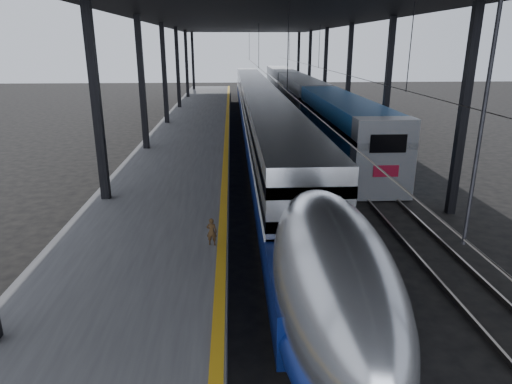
{
  "coord_description": "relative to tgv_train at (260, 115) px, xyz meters",
  "views": [
    {
      "loc": [
        -0.3,
        -14.07,
        7.36
      ],
      "look_at": [
        0.57,
        2.39,
        2.0
      ],
      "focal_mm": 32.0,
      "sensor_mm": 36.0,
      "label": 1
    }
  ],
  "objects": [
    {
      "name": "rails",
      "position": [
        2.5,
        -2.95,
        -1.78
      ],
      "size": [
        6.52,
        80.0,
        0.16
      ],
      "color": "slate",
      "rests_on": "ground"
    },
    {
      "name": "second_train",
      "position": [
        5.0,
        10.91,
        0.18
      ],
      "size": [
        2.92,
        56.05,
        4.02
      ],
      "color": "#164F92",
      "rests_on": "ground"
    },
    {
      "name": "tgv_train",
      "position": [
        0.0,
        0.0,
        0.0
      ],
      "size": [
        2.78,
        65.2,
        3.99
      ],
      "color": "#B8BBC0",
      "rests_on": "ground"
    },
    {
      "name": "platform",
      "position": [
        -5.5,
        -2.95,
        -1.36
      ],
      "size": [
        6.0,
        80.0,
        1.0
      ],
      "primitive_type": "cube",
      "color": "#4C4C4F",
      "rests_on": "ground"
    },
    {
      "name": "canopy",
      "position": [
        -0.1,
        -2.95,
        7.25
      ],
      "size": [
        18.0,
        75.0,
        9.47
      ],
      "color": "black",
      "rests_on": "ground"
    },
    {
      "name": "ground",
      "position": [
        -2.0,
        -22.95,
        -1.86
      ],
      "size": [
        160.0,
        160.0,
        0.0
      ],
      "primitive_type": "plane",
      "color": "black",
      "rests_on": "ground"
    },
    {
      "name": "yellow_strip",
      "position": [
        -2.7,
        -2.95,
        -0.86
      ],
      "size": [
        0.3,
        80.0,
        0.01
      ],
      "primitive_type": "cube",
      "color": "gold",
      "rests_on": "platform"
    },
    {
      "name": "child",
      "position": [
        -3.03,
        -23.09,
        -0.39
      ],
      "size": [
        0.38,
        0.28,
        0.94
      ],
      "primitive_type": "imported",
      "rotation": [
        0.0,
        0.0,
        2.97
      ],
      "color": "#442D16",
      "rests_on": "platform"
    }
  ]
}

